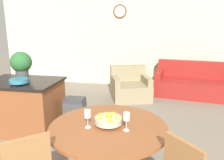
# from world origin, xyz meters

# --- Properties ---
(wall_back) EXTENTS (8.00, 0.09, 2.70)m
(wall_back) POSITION_xyz_m (-0.00, 5.63, 1.35)
(wall_back) COLOR beige
(wall_back) RESTS_ON ground_plane
(dining_table) EXTENTS (1.30, 1.30, 0.72)m
(dining_table) POSITION_xyz_m (0.36, 1.15, 0.56)
(dining_table) COLOR brown
(dining_table) RESTS_ON ground_plane
(fruit_bowl) EXTENTS (0.30, 0.30, 0.15)m
(fruit_bowl) POSITION_xyz_m (0.36, 1.15, 0.79)
(fruit_bowl) COLOR #B7B29E
(fruit_bowl) RESTS_ON dining_table
(wine_glass_left) EXTENTS (0.07, 0.07, 0.20)m
(wine_glass_left) POSITION_xyz_m (0.16, 1.06, 0.87)
(wine_glass_left) COLOR silver
(wine_glass_left) RESTS_ON dining_table
(wine_glass_right) EXTENTS (0.07, 0.07, 0.20)m
(wine_glass_right) POSITION_xyz_m (0.57, 1.07, 0.87)
(wine_glass_right) COLOR silver
(wine_glass_right) RESTS_ON dining_table
(kitchen_island) EXTENTS (1.27, 0.90, 0.89)m
(kitchen_island) POSITION_xyz_m (-1.36, 2.21, 0.45)
(kitchen_island) COLOR brown
(kitchen_island) RESTS_ON ground_plane
(teal_bowl) EXTENTS (0.30, 0.30, 0.09)m
(teal_bowl) POSITION_xyz_m (-1.26, 2.00, 0.94)
(teal_bowl) COLOR teal
(teal_bowl) RESTS_ON kitchen_island
(potted_plant) EXTENTS (0.37, 0.37, 0.47)m
(potted_plant) POSITION_xyz_m (-1.47, 2.43, 1.15)
(potted_plant) COLOR #4C4C51
(potted_plant) RESTS_ON kitchen_island
(trash_bin) EXTENTS (0.34, 0.24, 0.61)m
(trash_bin) POSITION_xyz_m (-0.46, 2.30, 0.30)
(trash_bin) COLOR #47474C
(trash_bin) RESTS_ON ground_plane
(couch) EXTENTS (2.19, 1.23, 0.88)m
(couch) POSITION_xyz_m (1.96, 4.82, 0.30)
(couch) COLOR maroon
(couch) RESTS_ON ground_plane
(armchair) EXTENTS (1.15, 1.13, 0.80)m
(armchair) POSITION_xyz_m (0.27, 4.28, 0.28)
(armchair) COLOR #998966
(armchair) RESTS_ON ground_plane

